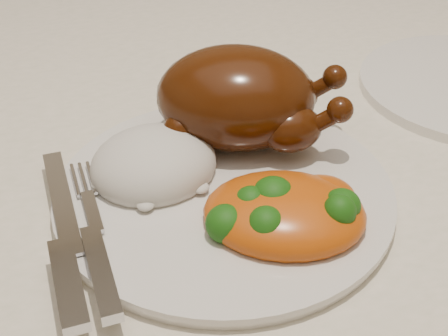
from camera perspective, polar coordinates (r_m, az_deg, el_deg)
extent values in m
cube|color=brown|center=(0.57, -0.90, -1.82)|extent=(1.60, 0.90, 0.04)
cube|color=white|center=(0.56, -0.92, 0.13)|extent=(1.72, 1.02, 0.01)
cube|color=white|center=(1.04, -7.83, 12.47)|extent=(1.72, 0.01, 0.18)
cylinder|color=silver|center=(0.51, 0.00, -2.34)|extent=(0.29, 0.29, 0.01)
ellipsoid|color=#441D07|center=(0.54, 1.08, 6.46)|extent=(0.16, 0.14, 0.09)
ellipsoid|color=#441D07|center=(0.53, 0.18, 7.96)|extent=(0.08, 0.07, 0.04)
ellipsoid|color=#441D07|center=(0.52, 6.18, 3.57)|extent=(0.05, 0.04, 0.04)
sphere|color=#441D07|center=(0.52, 10.57, 5.25)|extent=(0.02, 0.02, 0.02)
ellipsoid|color=#441D07|center=(0.57, 6.07, 6.61)|extent=(0.05, 0.04, 0.04)
sphere|color=#441D07|center=(0.57, 10.10, 8.19)|extent=(0.02, 0.02, 0.02)
sphere|color=#441D07|center=(0.53, -4.06, 3.54)|extent=(0.03, 0.03, 0.03)
sphere|color=#441D07|center=(0.58, -3.27, 6.97)|extent=(0.03, 0.03, 0.03)
ellipsoid|color=white|center=(0.52, -6.43, 0.28)|extent=(0.12, 0.12, 0.06)
ellipsoid|color=#DB580E|center=(0.47, 5.54, -4.20)|extent=(0.15, 0.13, 0.04)
ellipsoid|color=#DB580E|center=(0.49, 8.81, -2.79)|extent=(0.06, 0.05, 0.03)
ellipsoid|color=#113B09|center=(0.45, 5.69, -5.24)|extent=(0.03, 0.03, 0.03)
ellipsoid|color=#113B09|center=(0.47, 10.73, -3.38)|extent=(0.03, 0.03, 0.02)
ellipsoid|color=#113B09|center=(0.47, 4.52, -2.61)|extent=(0.03, 0.03, 0.03)
ellipsoid|color=#113B09|center=(0.46, 10.49, -3.96)|extent=(0.02, 0.02, 0.03)
ellipsoid|color=#113B09|center=(0.45, 0.21, -5.11)|extent=(0.03, 0.03, 0.03)
ellipsoid|color=#113B09|center=(0.46, 2.47, -3.42)|extent=(0.03, 0.03, 0.03)
ellipsoid|color=#113B09|center=(0.45, 3.86, -5.21)|extent=(0.03, 0.03, 0.03)
cube|color=silver|center=(0.50, -14.63, -2.84)|extent=(0.03, 0.13, 0.00)
cube|color=silver|center=(0.43, -14.06, -10.21)|extent=(0.02, 0.08, 0.01)
cube|color=silver|center=(0.44, -11.22, -9.28)|extent=(0.02, 0.09, 0.01)
cube|color=silver|center=(0.50, -12.17, -2.38)|extent=(0.02, 0.09, 0.00)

